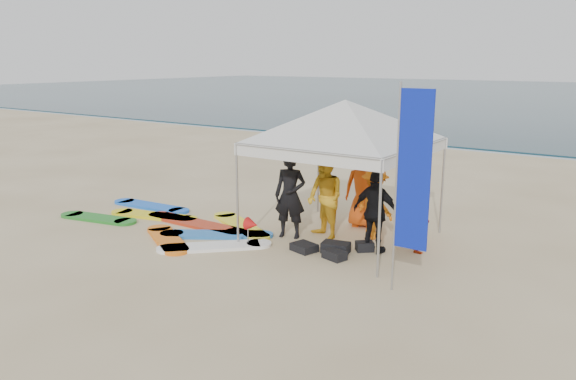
# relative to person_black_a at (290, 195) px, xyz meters

# --- Properties ---
(ground) EXTENTS (120.00, 120.00, 0.00)m
(ground) POSITION_rel_person_black_a_xyz_m (-0.80, -3.01, -0.97)
(ground) COLOR beige
(ground) RESTS_ON ground
(shoreline_foam) EXTENTS (160.00, 1.20, 0.01)m
(shoreline_foam) POSITION_rel_person_black_a_xyz_m (-0.80, 15.19, -0.97)
(shoreline_foam) COLOR silver
(shoreline_foam) RESTS_ON ground
(person_black_a) EXTENTS (0.81, 0.66, 1.94)m
(person_black_a) POSITION_rel_person_black_a_xyz_m (0.00, 0.00, 0.00)
(person_black_a) COLOR black
(person_black_a) RESTS_ON ground
(person_yellow) EXTENTS (1.13, 1.04, 1.88)m
(person_yellow) POSITION_rel_person_black_a_xyz_m (0.69, 0.37, -0.03)
(person_yellow) COLOR yellow
(person_yellow) RESTS_ON ground
(person_orange_a) EXTENTS (1.20, 0.96, 1.62)m
(person_orange_a) POSITION_rel_person_black_a_xyz_m (1.59, 1.00, -0.16)
(person_orange_a) COLOR orange
(person_orange_a) RESTS_ON ground
(person_black_b) EXTENTS (1.05, 0.48, 1.75)m
(person_black_b) POSITION_rel_person_black_a_xyz_m (2.05, 0.13, -0.09)
(person_black_b) COLOR black
(person_black_b) RESTS_ON ground
(person_orange_b) EXTENTS (1.07, 0.86, 1.90)m
(person_orange_b) POSITION_rel_person_black_a_xyz_m (0.99, 1.67, -0.02)
(person_orange_b) COLOR #DD5013
(person_orange_b) RESTS_ON ground
(person_seated) EXTENTS (0.55, 1.00, 1.03)m
(person_seated) POSITION_rel_person_black_a_xyz_m (2.78, 0.72, -0.46)
(person_seated) COLOR red
(person_seated) RESTS_ON ground
(canopy_tent) EXTENTS (4.69, 4.69, 3.54)m
(canopy_tent) POSITION_rel_person_black_a_xyz_m (1.03, 0.57, 2.11)
(canopy_tent) COLOR #A5A5A8
(canopy_tent) RESTS_ON ground
(feather_flag) EXTENTS (0.60, 0.04, 3.59)m
(feather_flag) POSITION_rel_person_black_a_xyz_m (3.42, -1.48, 1.14)
(feather_flag) COLOR #A5A5A8
(feather_flag) RESTS_ON ground
(marker_pennant) EXTENTS (0.28, 0.28, 0.64)m
(marker_pennant) POSITION_rel_person_black_a_xyz_m (-0.29, -1.02, -0.47)
(marker_pennant) COLOR #A5A5A8
(marker_pennant) RESTS_ON ground
(gear_pile) EXTENTS (1.56, 1.21, 0.22)m
(gear_pile) POSITION_rel_person_black_a_xyz_m (1.33, -0.43, -0.87)
(gear_pile) COLOR black
(gear_pile) RESTS_ON ground
(surfboard_spread) EXTENTS (5.64, 3.10, 0.07)m
(surfboard_spread) POSITION_rel_person_black_a_xyz_m (-2.64, -0.83, -0.93)
(surfboard_spread) COLOR orange
(surfboard_spread) RESTS_ON ground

